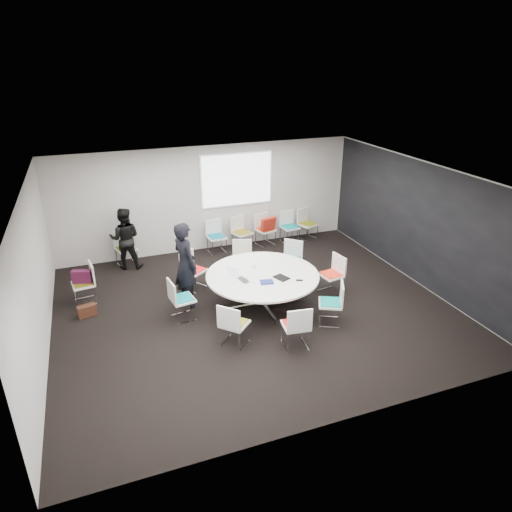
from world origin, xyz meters
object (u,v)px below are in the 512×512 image
object	(u,v)px
chair_ring_b	(291,266)
chair_back_a	(217,243)
maroon_bag	(82,277)
chair_ring_f	(234,332)
chair_back_d	(289,233)
person_back	(125,238)
chair_ring_a	(331,282)
person_main	(185,265)
chair_ring_c	(242,266)
laptop	(245,279)
chair_person_back	(126,255)
cup	(254,266)
conference_table	(262,282)
chair_back_b	(242,239)
chair_back_c	(265,235)
chair_ring_d	(194,277)
chair_ring_e	(182,307)
brown_bag	(87,311)
chair_spare_left	(85,291)
chair_ring_h	(330,311)
chair_back_e	(307,230)
chair_ring_g	(296,334)

from	to	relation	value
chair_ring_b	chair_back_a	xyz separation A→B (m)	(-1.25, 2.04, 0.00)
maroon_bag	chair_ring_f	bearing A→B (deg)	-46.00
chair_back_d	person_back	distance (m)	4.52
chair_ring_a	person_main	xyz separation A→B (m)	(-3.11, 0.64, 0.65)
chair_ring_c	laptop	distance (m)	1.69
chair_ring_b	chair_back_a	world-z (taller)	same
chair_person_back	cup	size ratio (longest dim) A/B	9.78
conference_table	chair_ring_a	world-z (taller)	chair_ring_a
person_main	laptop	xyz separation A→B (m)	(1.06, -0.72, -0.18)
cup	maroon_bag	distance (m)	3.64
chair_back_b	cup	size ratio (longest dim) A/B	9.78
chair_ring_f	chair_back_c	size ratio (longest dim) A/B	1.00
conference_table	person_main	distance (m)	1.64
chair_ring_d	chair_back_a	world-z (taller)	same
chair_ring_e	chair_back_a	bearing A→B (deg)	144.29
maroon_bag	chair_back_c	bearing A→B (deg)	19.25
chair_person_back	brown_bag	world-z (taller)	chair_person_back
chair_back_c	chair_spare_left	distance (m)	5.09
chair_ring_f	chair_back_d	bearing A→B (deg)	100.79
laptop	chair_ring_h	bearing A→B (deg)	-138.46
chair_person_back	laptop	bearing A→B (deg)	107.46
conference_table	brown_bag	distance (m)	3.64
maroon_bag	person_back	bearing A→B (deg)	55.08
chair_back_c	laptop	world-z (taller)	chair_back_c
conference_table	chair_back_e	xyz separation A→B (m)	(2.59, 3.12, -0.28)
chair_back_e	chair_person_back	bearing A→B (deg)	-20.07
conference_table	chair_ring_d	distance (m)	1.74
chair_ring_h	chair_back_a	size ratio (longest dim) A/B	1.00
chair_person_back	chair_ring_g	bearing A→B (deg)	102.68
chair_ring_d	maroon_bag	distance (m)	2.39
chair_ring_b	chair_ring_e	xyz separation A→B (m)	(-2.83, -0.98, 0.00)
conference_table	chair_ring_c	world-z (taller)	chair_ring_c
cup	chair_back_c	bearing A→B (deg)	63.99
maroon_bag	brown_bag	size ratio (longest dim) A/B	1.11
chair_ring_c	chair_ring_f	size ratio (longest dim) A/B	1.00
chair_ring_d	chair_ring_f	world-z (taller)	same
chair_back_b	chair_back_c	distance (m)	0.68
chair_ring_g	person_main	size ratio (longest dim) A/B	0.48
chair_back_e	maroon_bag	size ratio (longest dim) A/B	2.20
chair_ring_a	chair_back_d	world-z (taller)	same
chair_ring_c	chair_back_d	world-z (taller)	same
chair_ring_c	chair_ring_e	distance (m)	2.23
chair_back_a	chair_back_c	distance (m)	1.42
chair_ring_d	chair_ring_f	distance (m)	2.44
chair_ring_d	brown_bag	xyz separation A→B (m)	(-2.34, -0.42, -0.16)
chair_ring_f	chair_back_a	xyz separation A→B (m)	(0.88, 4.25, 0.00)
chair_ring_c	brown_bag	bearing A→B (deg)	30.56
chair_ring_a	chair_ring_f	bearing A→B (deg)	104.40
chair_back_a	chair_back_b	distance (m)	0.74
chair_back_c	maroon_bag	bearing A→B (deg)	4.25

